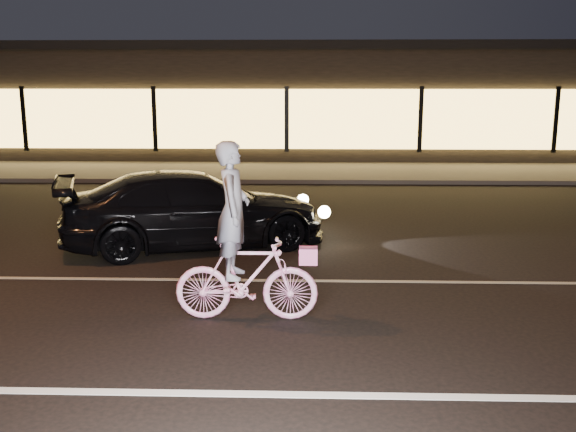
{
  "coord_description": "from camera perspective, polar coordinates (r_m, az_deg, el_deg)",
  "views": [
    {
      "loc": [
        0.71,
        -7.04,
        2.9
      ],
      "look_at": [
        0.47,
        0.6,
        1.27
      ],
      "focal_mm": 40.0,
      "sensor_mm": 36.0,
      "label": 1
    }
  ],
  "objects": [
    {
      "name": "lane_stripe_far",
      "position": [
        9.51,
        -2.62,
        -5.72
      ],
      "size": [
        60.0,
        0.1,
        0.01
      ],
      "primitive_type": "cube",
      "color": "gray",
      "rests_on": "ground"
    },
    {
      "name": "sedan",
      "position": [
        11.39,
        -8.28,
        0.58
      ],
      "size": [
        4.96,
        3.23,
        1.34
      ],
      "rotation": [
        0.0,
        0.0,
        1.89
      ],
      "color": "black",
      "rests_on": "ground"
    },
    {
      "name": "cyclist",
      "position": [
        7.8,
        -4.03,
        -3.76
      ],
      "size": [
        1.75,
        0.6,
        2.2
      ],
      "rotation": [
        0.0,
        0.0,
        1.57
      ],
      "color": "#FF43A8",
      "rests_on": "ground"
    },
    {
      "name": "ground",
      "position": [
        7.64,
        -3.76,
        -10.31
      ],
      "size": [
        90.0,
        90.0,
        0.0
      ],
      "primitive_type": "plane",
      "color": "black",
      "rests_on": "ground"
    },
    {
      "name": "sidewalk",
      "position": [
        20.25,
        -0.28,
        3.94
      ],
      "size": [
        30.0,
        4.0,
        0.12
      ],
      "primitive_type": "cube",
      "color": "#383533",
      "rests_on": "ground"
    },
    {
      "name": "storefront",
      "position": [
        26.02,
        0.18,
        10.34
      ],
      "size": [
        25.4,
        8.42,
        4.2
      ],
      "color": "black",
      "rests_on": "ground"
    },
    {
      "name": "lane_stripe_near",
      "position": [
        6.29,
        -5.09,
        -15.46
      ],
      "size": [
        60.0,
        0.12,
        0.01
      ],
      "primitive_type": "cube",
      "color": "silver",
      "rests_on": "ground"
    }
  ]
}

